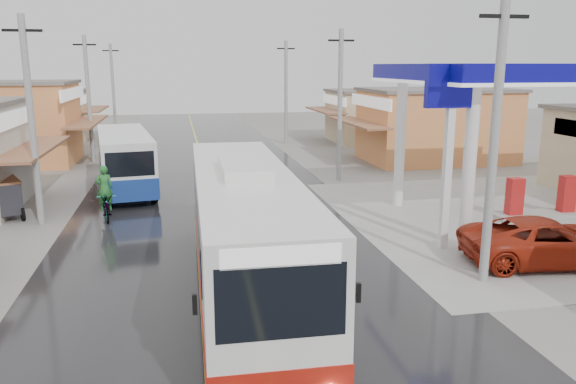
# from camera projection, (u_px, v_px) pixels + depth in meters

# --- Properties ---
(ground) EXTENTS (120.00, 120.00, 0.00)m
(ground) POSITION_uv_depth(u_px,v_px,m) (244.00, 300.00, 15.01)
(ground) COLOR slate
(ground) RESTS_ON ground
(road) EXTENTS (12.00, 90.00, 0.02)m
(road) POSITION_uv_depth(u_px,v_px,m) (210.00, 185.00, 29.36)
(road) COLOR black
(road) RESTS_ON ground
(centre_line) EXTENTS (0.15, 90.00, 0.01)m
(centre_line) POSITION_uv_depth(u_px,v_px,m) (210.00, 185.00, 29.36)
(centre_line) COLOR #D8CC4C
(centre_line) RESTS_ON road
(shopfronts_right) EXTENTS (11.00, 44.00, 4.80)m
(shopfronts_right) POSITION_uv_depth(u_px,v_px,m) (502.00, 185.00, 29.34)
(shopfronts_right) COLOR #B6AF9F
(shopfronts_right) RESTS_ON ground
(utility_poles_left) EXTENTS (1.60, 50.00, 8.00)m
(utility_poles_left) POSITION_uv_depth(u_px,v_px,m) (72.00, 187.00, 28.99)
(utility_poles_left) COLOR gray
(utility_poles_left) RESTS_ON ground
(utility_poles_right) EXTENTS (1.60, 36.00, 8.00)m
(utility_poles_right) POSITION_uv_depth(u_px,v_px,m) (338.00, 180.00, 30.69)
(utility_poles_right) COLOR gray
(utility_poles_right) RESTS_ON ground
(coach_bus) EXTENTS (2.89, 11.98, 3.72)m
(coach_bus) POSITION_uv_depth(u_px,v_px,m) (245.00, 233.00, 14.85)
(coach_bus) COLOR silver
(coach_bus) RESTS_ON road
(second_bus) EXTENTS (3.53, 8.97, 2.90)m
(second_bus) POSITION_uv_depth(u_px,v_px,m) (125.00, 160.00, 27.86)
(second_bus) COLOR silver
(second_bus) RESTS_ON road
(jeepney) EXTENTS (5.55, 3.10, 1.47)m
(jeepney) POSITION_uv_depth(u_px,v_px,m) (547.00, 241.00, 17.63)
(jeepney) COLOR #9D230F
(jeepney) RESTS_ON ground
(cyclist) EXTENTS (1.07, 2.20, 2.27)m
(cyclist) POSITION_uv_depth(u_px,v_px,m) (106.00, 202.00, 22.70)
(cyclist) COLOR black
(cyclist) RESTS_ON ground
(tricycle_near) EXTENTS (2.13, 2.35, 1.64)m
(tricycle_near) POSITION_uv_depth(u_px,v_px,m) (1.00, 196.00, 22.81)
(tricycle_near) COLOR #26262D
(tricycle_near) RESTS_ON ground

